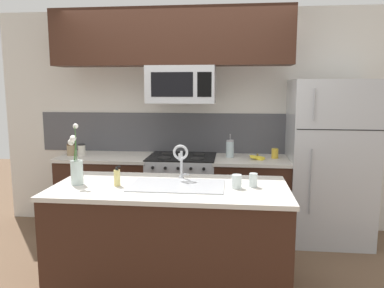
# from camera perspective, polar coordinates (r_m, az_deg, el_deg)

# --- Properties ---
(ground_plane) EXTENTS (10.00, 10.00, 0.00)m
(ground_plane) POSITION_cam_1_polar(r_m,az_deg,el_deg) (3.71, -3.44, -18.59)
(ground_plane) COLOR brown
(rear_partition) EXTENTS (5.20, 0.10, 2.60)m
(rear_partition) POSITION_cam_1_polar(r_m,az_deg,el_deg) (4.56, 2.85, 3.61)
(rear_partition) COLOR silver
(rear_partition) RESTS_ON ground
(splash_band) EXTENTS (3.63, 0.01, 0.48)m
(splash_band) POSITION_cam_1_polar(r_m,az_deg,el_deg) (4.55, -0.99, 1.71)
(splash_band) COLOR #4C4C51
(splash_band) RESTS_ON rear_partition
(back_counter_left) EXTENTS (1.06, 0.65, 0.91)m
(back_counter_left) POSITION_cam_1_polar(r_m,az_deg,el_deg) (4.58, -12.76, -7.33)
(back_counter_left) COLOR #381E14
(back_counter_left) RESTS_ON ground
(back_counter_right) EXTENTS (0.84, 0.65, 0.91)m
(back_counter_right) POSITION_cam_1_polar(r_m,az_deg,el_deg) (4.34, 8.93, -8.09)
(back_counter_right) COLOR #381E14
(back_counter_right) RESTS_ON ground
(stove_range) EXTENTS (0.76, 0.64, 0.93)m
(stove_range) POSITION_cam_1_polar(r_m,az_deg,el_deg) (4.37, -1.50, -7.80)
(stove_range) COLOR #B7BABF
(stove_range) RESTS_ON ground
(microwave) EXTENTS (0.74, 0.40, 0.40)m
(microwave) POSITION_cam_1_polar(r_m,az_deg,el_deg) (4.17, -1.61, 9.03)
(microwave) COLOR #B7BABF
(upper_cabinet_band) EXTENTS (2.60, 0.34, 0.60)m
(upper_cabinet_band) POSITION_cam_1_polar(r_m,az_deg,el_deg) (4.19, -3.23, 15.88)
(upper_cabinet_band) COLOR #381E14
(refrigerator) EXTENTS (0.87, 0.74, 1.78)m
(refrigerator) POSITION_cam_1_polar(r_m,az_deg,el_deg) (4.38, 20.10, -2.53)
(refrigerator) COLOR #B7BABF
(refrigerator) RESTS_ON ground
(storage_jar_tall) EXTENTS (0.09, 0.09, 0.13)m
(storage_jar_tall) POSITION_cam_1_polar(r_m,az_deg,el_deg) (4.59, -17.97, -0.83)
(storage_jar_tall) COLOR #997F5B
(storage_jar_tall) RESTS_ON back_counter_left
(storage_jar_medium) EXTENTS (0.09, 0.09, 0.13)m
(storage_jar_medium) POSITION_cam_1_polar(r_m,az_deg,el_deg) (4.56, -16.46, -0.83)
(storage_jar_medium) COLOR silver
(storage_jar_medium) RESTS_ON back_counter_left
(banana_bunch) EXTENTS (0.19, 0.12, 0.08)m
(banana_bunch) POSITION_cam_1_polar(r_m,az_deg,el_deg) (4.17, 9.94, -2.07)
(banana_bunch) COLOR yellow
(banana_bunch) RESTS_ON back_counter_right
(french_press) EXTENTS (0.09, 0.09, 0.27)m
(french_press) POSITION_cam_1_polar(r_m,az_deg,el_deg) (4.27, 5.80, -0.69)
(french_press) COLOR silver
(french_press) RESTS_ON back_counter_right
(coffee_tin) EXTENTS (0.08, 0.08, 0.11)m
(coffee_tin) POSITION_cam_1_polar(r_m,az_deg,el_deg) (4.29, 12.51, -1.40)
(coffee_tin) COLOR gold
(coffee_tin) RESTS_ON back_counter_right
(island_counter) EXTENTS (1.90, 0.88, 0.91)m
(island_counter) POSITION_cam_1_polar(r_m,az_deg,el_deg) (3.20, -3.27, -14.25)
(island_counter) COLOR #381E14
(island_counter) RESTS_ON ground
(kitchen_sink) EXTENTS (0.76, 0.44, 0.16)m
(kitchen_sink) POSITION_cam_1_polar(r_m,az_deg,el_deg) (3.06, -2.27, -7.64)
(kitchen_sink) COLOR #ADAFB5
(kitchen_sink) RESTS_ON island_counter
(sink_faucet) EXTENTS (0.14, 0.14, 0.31)m
(sink_faucet) POSITION_cam_1_polar(r_m,az_deg,el_deg) (3.21, -1.71, -1.98)
(sink_faucet) COLOR #B7BABF
(sink_faucet) RESTS_ON island_counter
(dish_soap_bottle) EXTENTS (0.06, 0.05, 0.16)m
(dish_soap_bottle) POSITION_cam_1_polar(r_m,az_deg,el_deg) (3.09, -11.35, -5.03)
(dish_soap_bottle) COLOR #DBCC75
(dish_soap_bottle) RESTS_ON island_counter
(drinking_glass) EXTENTS (0.08, 0.08, 0.11)m
(drinking_glass) POSITION_cam_1_polar(r_m,az_deg,el_deg) (2.98, 6.82, -5.69)
(drinking_glass) COLOR silver
(drinking_glass) RESTS_ON island_counter
(spare_glass) EXTENTS (0.07, 0.07, 0.11)m
(spare_glass) POSITION_cam_1_polar(r_m,az_deg,el_deg) (3.03, 9.32, -5.46)
(spare_glass) COLOR silver
(spare_glass) RESTS_ON island_counter
(flower_vase) EXTENTS (0.13, 0.14, 0.50)m
(flower_vase) POSITION_cam_1_polar(r_m,az_deg,el_deg) (3.20, -17.21, -3.53)
(flower_vase) COLOR silver
(flower_vase) RESTS_ON island_counter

